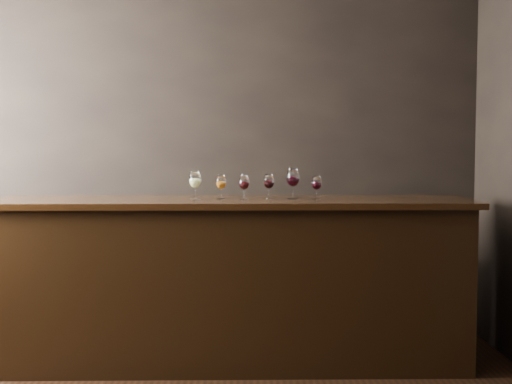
{
  "coord_description": "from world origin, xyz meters",
  "views": [
    {
      "loc": [
        0.48,
        -3.57,
        1.57
      ],
      "look_at": [
        0.66,
        1.41,
        1.23
      ],
      "focal_mm": 50.0,
      "sensor_mm": 36.0,
      "label": 1
    }
  ],
  "objects_px": {
    "glass_amber": "(221,182)",
    "back_bar_shelf": "(189,282)",
    "glass_red_c": "(293,178)",
    "glass_red_b": "(269,182)",
    "glass_red_a": "(244,183)",
    "glass_red_d": "(317,183)",
    "bar_counter": "(233,285)",
    "glass_white": "(195,180)"
  },
  "relations": [
    {
      "from": "back_bar_shelf",
      "to": "glass_red_a",
      "type": "relative_size",
      "value": 15.08
    },
    {
      "from": "back_bar_shelf",
      "to": "glass_red_c",
      "type": "bearing_deg",
      "value": -38.32
    },
    {
      "from": "glass_amber",
      "to": "glass_red_b",
      "type": "height_order",
      "value": "glass_red_b"
    },
    {
      "from": "glass_red_a",
      "to": "glass_red_d",
      "type": "relative_size",
      "value": 1.02
    },
    {
      "from": "back_bar_shelf",
      "to": "glass_red_d",
      "type": "relative_size",
      "value": 15.44
    },
    {
      "from": "glass_white",
      "to": "glass_red_a",
      "type": "relative_size",
      "value": 1.17
    },
    {
      "from": "glass_amber",
      "to": "glass_red_d",
      "type": "height_order",
      "value": "glass_amber"
    },
    {
      "from": "back_bar_shelf",
      "to": "glass_red_a",
      "type": "distance_m",
      "value": 1.13
    },
    {
      "from": "glass_red_c",
      "to": "glass_red_b",
      "type": "bearing_deg",
      "value": 177.55
    },
    {
      "from": "bar_counter",
      "to": "glass_red_a",
      "type": "xyz_separation_m",
      "value": [
        0.08,
        -0.03,
        0.73
      ]
    },
    {
      "from": "glass_red_b",
      "to": "glass_white",
      "type": "bearing_deg",
      "value": -175.58
    },
    {
      "from": "glass_red_a",
      "to": "glass_red_b",
      "type": "bearing_deg",
      "value": 15.65
    },
    {
      "from": "glass_red_b",
      "to": "glass_red_d",
      "type": "relative_size",
      "value": 1.07
    },
    {
      "from": "glass_amber",
      "to": "back_bar_shelf",
      "type": "bearing_deg",
      "value": 114.17
    },
    {
      "from": "bar_counter",
      "to": "glass_red_b",
      "type": "bearing_deg",
      "value": 5.06
    },
    {
      "from": "glass_red_b",
      "to": "glass_red_c",
      "type": "height_order",
      "value": "glass_red_c"
    },
    {
      "from": "back_bar_shelf",
      "to": "glass_amber",
      "type": "xyz_separation_m",
      "value": [
        0.26,
        -0.58,
        0.83
      ]
    },
    {
      "from": "back_bar_shelf",
      "to": "glass_red_d",
      "type": "bearing_deg",
      "value": -34.93
    },
    {
      "from": "glass_amber",
      "to": "glass_red_b",
      "type": "bearing_deg",
      "value": -3.0
    },
    {
      "from": "glass_white",
      "to": "glass_red_a",
      "type": "bearing_deg",
      "value": -1.54
    },
    {
      "from": "glass_amber",
      "to": "glass_red_c",
      "type": "bearing_deg",
      "value": -2.82
    },
    {
      "from": "glass_red_c",
      "to": "glass_white",
      "type": "bearing_deg",
      "value": -177.27
    },
    {
      "from": "back_bar_shelf",
      "to": "glass_white",
      "type": "bearing_deg",
      "value": -82.72
    },
    {
      "from": "glass_white",
      "to": "glass_red_b",
      "type": "bearing_deg",
      "value": 4.42
    },
    {
      "from": "back_bar_shelf",
      "to": "glass_red_a",
      "type": "bearing_deg",
      "value": -56.88
    },
    {
      "from": "glass_amber",
      "to": "glass_red_c",
      "type": "xyz_separation_m",
      "value": [
        0.51,
        -0.02,
        0.03
      ]
    },
    {
      "from": "glass_amber",
      "to": "glass_red_d",
      "type": "xyz_separation_m",
      "value": [
        0.67,
        -0.07,
        -0.0
      ]
    },
    {
      "from": "glass_white",
      "to": "glass_red_c",
      "type": "bearing_deg",
      "value": 2.73
    },
    {
      "from": "glass_red_a",
      "to": "glass_red_c",
      "type": "bearing_deg",
      "value": 6.94
    },
    {
      "from": "glass_red_a",
      "to": "glass_red_d",
      "type": "height_order",
      "value": "glass_red_a"
    },
    {
      "from": "glass_amber",
      "to": "glass_red_a",
      "type": "bearing_deg",
      "value": -22.42
    },
    {
      "from": "glass_white",
      "to": "glass_red_b",
      "type": "distance_m",
      "value": 0.52
    },
    {
      "from": "glass_red_d",
      "to": "back_bar_shelf",
      "type": "bearing_deg",
      "value": 145.07
    },
    {
      "from": "back_bar_shelf",
      "to": "glass_red_b",
      "type": "height_order",
      "value": "glass_red_b"
    },
    {
      "from": "glass_amber",
      "to": "glass_red_d",
      "type": "distance_m",
      "value": 0.67
    },
    {
      "from": "back_bar_shelf",
      "to": "glass_red_c",
      "type": "relative_size",
      "value": 11.9
    },
    {
      "from": "back_bar_shelf",
      "to": "glass_amber",
      "type": "height_order",
      "value": "glass_amber"
    },
    {
      "from": "glass_red_d",
      "to": "glass_red_a",
      "type": "bearing_deg",
      "value": 179.84
    },
    {
      "from": "glass_red_a",
      "to": "glass_amber",
      "type": "bearing_deg",
      "value": 157.58
    },
    {
      "from": "glass_red_a",
      "to": "glass_red_d",
      "type": "bearing_deg",
      "value": -0.16
    },
    {
      "from": "glass_red_d",
      "to": "glass_white",
      "type": "bearing_deg",
      "value": 179.29
    },
    {
      "from": "glass_red_c",
      "to": "back_bar_shelf",
      "type": "bearing_deg",
      "value": 141.68
    }
  ]
}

